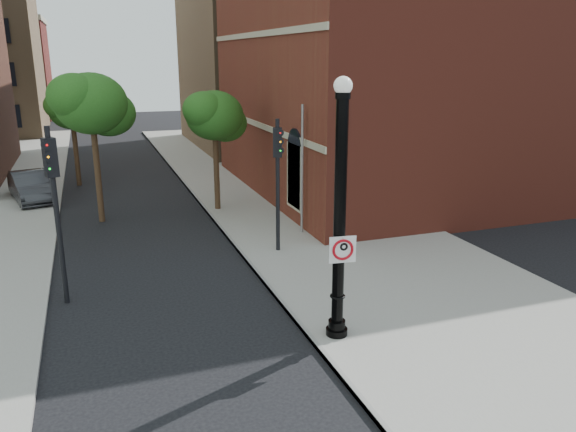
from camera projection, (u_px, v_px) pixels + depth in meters
name	position (u px, v px, depth m)	size (l,w,h in m)	color
ground	(227.00, 355.00, 12.81)	(120.00, 120.00, 0.00)	black
sidewalk_right	(309.00, 215.00, 23.78)	(8.00, 60.00, 0.12)	gray
curb_edge	(218.00, 224.00, 22.51)	(0.10, 60.00, 0.14)	gray
brick_wall_building	(462.00, 62.00, 28.93)	(22.30, 16.30, 12.50)	maroon
bg_building_tan_b	(335.00, 50.00, 43.21)	(22.00, 14.00, 14.00)	olive
lamppost	(339.00, 226.00, 12.76)	(0.52, 0.52, 6.17)	black
no_parking_sign	(343.00, 249.00, 12.77)	(0.63, 0.13, 0.63)	white
parked_car	(31.00, 187.00, 26.13)	(1.49, 4.28, 1.41)	#2B2B30
traffic_signal_left	(53.00, 187.00, 14.63)	(0.39, 0.43, 4.87)	black
traffic_signal_right	(278.00, 165.00, 18.57)	(0.36, 0.41, 4.62)	black
utility_pole	(302.00, 172.00, 20.71)	(0.10, 0.10, 4.91)	#999999
street_tree_a	(92.00, 105.00, 21.92)	(3.32, 3.00, 5.98)	#382416
street_tree_b	(72.00, 111.00, 28.58)	(2.72, 2.46, 4.91)	#382416
street_tree_c	(215.00, 117.00, 23.62)	(2.89, 2.61, 5.20)	#382416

